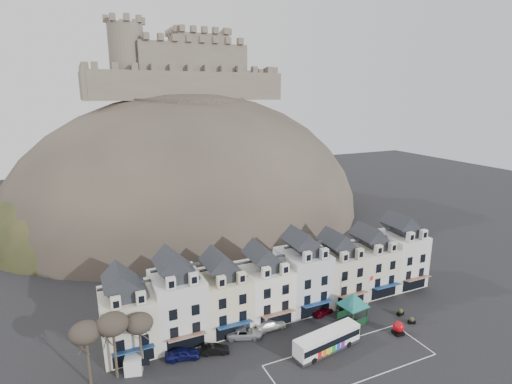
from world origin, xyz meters
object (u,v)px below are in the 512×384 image
Objects in this scene: bus_shelter at (353,300)px; white_van at (135,357)px; car_navy at (182,354)px; car_charcoal at (349,304)px; car_silver at (244,333)px; car_maroon at (323,311)px; bus at (327,340)px; car_black at (215,349)px; flagpole at (368,295)px; red_buoy at (398,328)px; car_white at (270,324)px.

white_van is at bearing 166.65° from bus_shelter.
car_navy is 27.52m from car_charcoal.
car_silver is 1.40× the size of car_maroon.
car_charcoal is at bearing 30.44° from bus.
car_charcoal is (27.49, 1.19, -0.02)m from car_navy.
car_charcoal is (23.29, 1.94, 0.12)m from car_black.
flagpole reaches higher than car_navy.
white_van is 28.45m from car_maroon.
car_silver is (14.95, -0.34, -0.36)m from white_van.
bus is at bearing -94.83° from car_black.
flagpole is at bearing 7.90° from white_van.
flagpole is (2.20, -0.73, 0.56)m from bus_shelter.
red_buoy is 0.39× the size of white_van.
car_navy is 1.00× the size of car_charcoal.
car_navy is 1.18× the size of car_black.
car_charcoal is (18.32, 0.15, 0.02)m from car_silver.
car_black is (-13.91, 5.64, -0.94)m from bus.
red_buoy is 26.31m from car_black.
car_charcoal is at bearing -90.18° from car_white.
bus is at bearing -157.39° from bus_shelter.
car_black is 0.74× the size of car_silver.
car_black is 18.59m from car_maroon.
car_maroon is at bearing 15.03° from white_van.
bus is 12.08m from car_charcoal.
flagpole reaches higher than bus.
bus is 5.24× the size of red_buoy.
white_van is at bearing 109.49° from car_silver.
car_charcoal is (-2.13, 8.69, -0.26)m from red_buoy.
car_charcoal is (9.38, 7.58, -0.83)m from bus.
car_black is at bearing 149.46° from bus.
car_navy is 0.88× the size of car_silver.
red_buoy is 18.45m from car_white.
car_silver is 13.50m from car_maroon.
bus_shelter is 1.94× the size of car_black.
car_navy is at bearing 165.78° from red_buoy.
bus_shelter is at bearing 21.19° from bus.
white_van reaches higher than car_maroon.
flagpole is at bearing -105.59° from car_white.
flagpole reaches higher than car_silver.
car_white is (4.29, 0.35, -0.01)m from car_silver.
white_van is 33.27m from car_charcoal.
white_van is at bearing 172.91° from flagpole.
car_silver is 18.32m from car_charcoal.
white_van is 14.96m from car_silver.
car_navy is 22.70m from car_maroon.
white_van is 1.13× the size of car_navy.
car_charcoal is at bearing 14.66° from white_van.
car_navy reaches higher than car_maroon.
car_maroon is at bearing 141.13° from flagpole.
red_buoy reaches higher than car_black.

